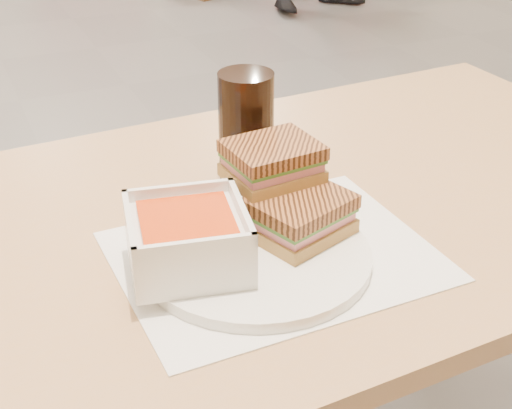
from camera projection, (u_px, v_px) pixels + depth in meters
name	position (u px, v px, depth m)	size (l,w,h in m)	color
main_table	(295.00, 269.00, 1.08)	(1.24, 0.76, 0.75)	#A77D59
tray_liner	(275.00, 256.00, 0.91)	(0.38, 0.30, 0.00)	white
plate	(256.00, 256.00, 0.89)	(0.28, 0.28, 0.01)	white
soup_bowl	(188.00, 241.00, 0.85)	(0.16, 0.16, 0.07)	white
panini_lower	(300.00, 215.00, 0.91)	(0.14, 0.13, 0.05)	#B48D42
panini_upper	(272.00, 162.00, 0.93)	(0.12, 0.10, 0.05)	#B48D42
cola_glass	(246.00, 130.00, 1.03)	(0.08, 0.08, 0.17)	black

